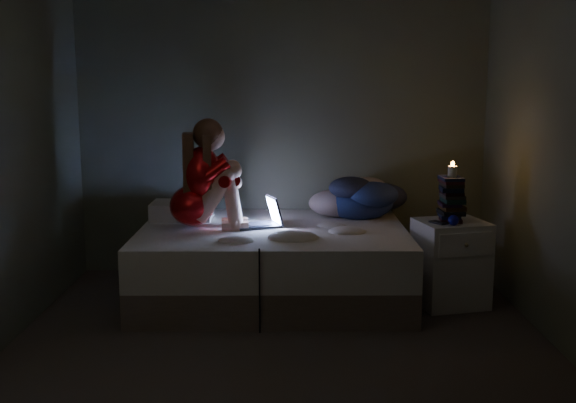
{
  "coord_description": "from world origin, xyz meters",
  "views": [
    {
      "loc": [
        0.04,
        -4.31,
        1.73
      ],
      "look_at": [
        0.05,
        1.0,
        0.8
      ],
      "focal_mm": 43.57,
      "sensor_mm": 36.0,
      "label": 1
    }
  ],
  "objects_px": {
    "bed": "(273,263)",
    "nightstand": "(450,263)",
    "woman": "(191,174)",
    "phone": "(435,222)",
    "laptop": "(257,211)",
    "candle": "(452,174)"
  },
  "relations": [
    {
      "from": "phone",
      "to": "nightstand",
      "type": "bearing_deg",
      "value": 2.61
    },
    {
      "from": "candle",
      "to": "phone",
      "type": "relative_size",
      "value": 0.57
    },
    {
      "from": "phone",
      "to": "candle",
      "type": "bearing_deg",
      "value": 9.61
    },
    {
      "from": "nightstand",
      "to": "candle",
      "type": "height_order",
      "value": "candle"
    },
    {
      "from": "bed",
      "to": "candle",
      "type": "height_order",
      "value": "candle"
    },
    {
      "from": "bed",
      "to": "candle",
      "type": "distance_m",
      "value": 1.56
    },
    {
      "from": "laptop",
      "to": "phone",
      "type": "xyz_separation_m",
      "value": [
        1.36,
        -0.26,
        -0.03
      ]
    },
    {
      "from": "woman",
      "to": "candle",
      "type": "height_order",
      "value": "woman"
    },
    {
      "from": "nightstand",
      "to": "woman",
      "type": "bearing_deg",
      "value": 162.31
    },
    {
      "from": "bed",
      "to": "phone",
      "type": "bearing_deg",
      "value": -11.01
    },
    {
      "from": "bed",
      "to": "nightstand",
      "type": "relative_size",
      "value": 3.15
    },
    {
      "from": "woman",
      "to": "bed",
      "type": "bearing_deg",
      "value": -1.92
    },
    {
      "from": "bed",
      "to": "laptop",
      "type": "bearing_deg",
      "value": 169.46
    },
    {
      "from": "laptop",
      "to": "candle",
      "type": "distance_m",
      "value": 1.54
    },
    {
      "from": "laptop",
      "to": "nightstand",
      "type": "bearing_deg",
      "value": -28.62
    },
    {
      "from": "bed",
      "to": "laptop",
      "type": "relative_size",
      "value": 5.88
    },
    {
      "from": "woman",
      "to": "phone",
      "type": "distance_m",
      "value": 1.9
    },
    {
      "from": "bed",
      "to": "nightstand",
      "type": "distance_m",
      "value": 1.39
    },
    {
      "from": "woman",
      "to": "phone",
      "type": "bearing_deg",
      "value": -11.99
    },
    {
      "from": "laptop",
      "to": "nightstand",
      "type": "relative_size",
      "value": 0.54
    },
    {
      "from": "laptop",
      "to": "nightstand",
      "type": "xyz_separation_m",
      "value": [
        1.5,
        -0.21,
        -0.37
      ]
    },
    {
      "from": "laptop",
      "to": "phone",
      "type": "distance_m",
      "value": 1.39
    }
  ]
}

